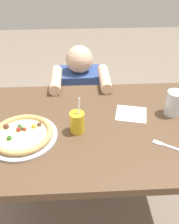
{
  "coord_description": "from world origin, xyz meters",
  "views": [
    {
      "loc": [
        -0.11,
        -1.0,
        1.54
      ],
      "look_at": [
        -0.05,
        0.07,
        0.78
      ],
      "focal_mm": 40.31,
      "sensor_mm": 36.0,
      "label": 1
    }
  ],
  "objects_px": {
    "fork": "(172,148)",
    "diner_seated": "(81,106)",
    "pizza_near": "(22,135)",
    "drink_cup_colored": "(77,122)",
    "water_cup_clear": "(174,103)"
  },
  "relations": [
    {
      "from": "fork",
      "to": "pizza_near",
      "type": "bearing_deg",
      "value": 171.02
    },
    {
      "from": "pizza_near",
      "to": "drink_cup_colored",
      "type": "distance_m",
      "value": 0.26
    },
    {
      "from": "water_cup_clear",
      "to": "diner_seated",
      "type": "xyz_separation_m",
      "value": [
        -0.48,
        0.57,
        -0.39
      ]
    },
    {
      "from": "fork",
      "to": "water_cup_clear",
      "type": "bearing_deg",
      "value": 72.54
    },
    {
      "from": "drink_cup_colored",
      "to": "water_cup_clear",
      "type": "bearing_deg",
      "value": 13.05
    },
    {
      "from": "pizza_near",
      "to": "fork",
      "type": "bearing_deg",
      "value": -8.98
    },
    {
      "from": "fork",
      "to": "diner_seated",
      "type": "bearing_deg",
      "value": 115.59
    },
    {
      "from": "water_cup_clear",
      "to": "fork",
      "type": "relative_size",
      "value": 0.74
    },
    {
      "from": "drink_cup_colored",
      "to": "fork",
      "type": "height_order",
      "value": "drink_cup_colored"
    },
    {
      "from": "fork",
      "to": "drink_cup_colored",
      "type": "bearing_deg",
      "value": 161.34
    },
    {
      "from": "pizza_near",
      "to": "drink_cup_colored",
      "type": "xyz_separation_m",
      "value": [
        0.26,
        0.04,
        0.04
      ]
    },
    {
      "from": "water_cup_clear",
      "to": "diner_seated",
      "type": "distance_m",
      "value": 0.84
    },
    {
      "from": "drink_cup_colored",
      "to": "diner_seated",
      "type": "xyz_separation_m",
      "value": [
        0.03,
        0.69,
        -0.37
      ]
    },
    {
      "from": "pizza_near",
      "to": "water_cup_clear",
      "type": "height_order",
      "value": "water_cup_clear"
    },
    {
      "from": "pizza_near",
      "to": "fork",
      "type": "xyz_separation_m",
      "value": [
        0.69,
        -0.11,
        -0.02
      ]
    }
  ]
}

